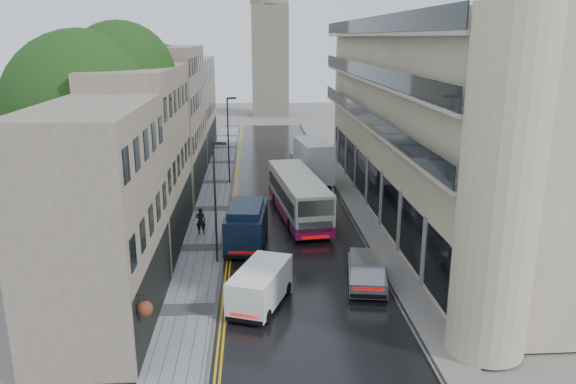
{
  "coord_description": "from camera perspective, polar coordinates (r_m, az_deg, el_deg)",
  "views": [
    {
      "loc": [
        -2.61,
        -14.06,
        12.88
      ],
      "look_at": [
        -0.56,
        18.0,
        3.98
      ],
      "focal_mm": 35.0,
      "sensor_mm": 36.0,
      "label": 1
    }
  ],
  "objects": [
    {
      "name": "tree_near",
      "position": [
        35.96,
        -19.65,
        5.09
      ],
      "size": [
        10.56,
        10.56,
        13.89
      ],
      "primitive_type": null,
      "color": "black",
      "rests_on": "ground"
    },
    {
      "name": "road",
      "position": [
        43.58,
        -0.07,
        -1.69
      ],
      "size": [
        9.0,
        85.0,
        0.02
      ],
      "primitive_type": "cube",
      "color": "black",
      "rests_on": "ground"
    },
    {
      "name": "navy_van",
      "position": [
        33.89,
        -6.32,
        -4.28
      ],
      "size": [
        2.82,
        5.89,
        2.9
      ],
      "primitive_type": null,
      "rotation": [
        0.0,
        0.0,
        -0.1
      ],
      "color": "#0D1A32",
      "rests_on": "road"
    },
    {
      "name": "silver_hatchback",
      "position": [
        29.08,
        6.36,
        -9.06
      ],
      "size": [
        2.58,
        4.65,
        1.65
      ],
      "primitive_type": null,
      "rotation": [
        0.0,
        0.0,
        -0.16
      ],
      "color": "#9E9EA3",
      "rests_on": "road"
    },
    {
      "name": "old_shop_row",
      "position": [
        45.11,
        -12.42,
        6.36
      ],
      "size": [
        4.5,
        56.0,
        12.0
      ],
      "primitive_type": null,
      "color": "gray",
      "rests_on": "ground"
    },
    {
      "name": "tree_far",
      "position": [
        48.48,
        -15.15,
        7.07
      ],
      "size": [
        9.24,
        9.24,
        12.46
      ],
      "primitive_type": null,
      "color": "black",
      "rests_on": "ground"
    },
    {
      "name": "left_sidewalk",
      "position": [
        43.61,
        -7.76,
        -1.75
      ],
      "size": [
        2.7,
        85.0,
        0.12
      ],
      "primitive_type": "cube",
      "color": "gray",
      "rests_on": "ground"
    },
    {
      "name": "cream_bus",
      "position": [
        37.9,
        0.21,
        -1.85
      ],
      "size": [
        3.96,
        11.72,
        3.13
      ],
      "primitive_type": null,
      "rotation": [
        0.0,
        0.0,
        0.12
      ],
      "color": "beige",
      "rests_on": "road"
    },
    {
      "name": "modern_block",
      "position": [
        42.5,
        14.17,
        7.07
      ],
      "size": [
        8.0,
        40.0,
        14.0
      ],
      "primitive_type": null,
      "color": "beige",
      "rests_on": "ground"
    },
    {
      "name": "pedestrian",
      "position": [
        37.89,
        -8.85,
        -2.91
      ],
      "size": [
        0.71,
        0.51,
        1.84
      ],
      "primitive_type": "imported",
      "rotation": [
        0.0,
        0.0,
        3.04
      ],
      "color": "black",
      "rests_on": "left_sidewalk"
    },
    {
      "name": "lamp_post_near",
      "position": [
        32.34,
        -7.4,
        -1.18
      ],
      "size": [
        0.82,
        0.38,
        7.11
      ],
      "primitive_type": null,
      "rotation": [
        0.0,
        0.0,
        -0.27
      ],
      "color": "black",
      "rests_on": "left_sidewalk"
    },
    {
      "name": "lamp_post_far",
      "position": [
        50.47,
        -6.08,
        5.19
      ],
      "size": [
        0.88,
        0.43,
        7.62
      ],
      "primitive_type": null,
      "rotation": [
        0.0,
        0.0,
        0.29
      ],
      "color": "black",
      "rests_on": "left_sidewalk"
    },
    {
      "name": "white_van",
      "position": [
        26.95,
        -5.8,
        -10.65
      ],
      "size": [
        3.41,
        4.92,
        2.05
      ],
      "primitive_type": null,
      "rotation": [
        0.0,
        0.0,
        -0.36
      ],
      "color": "white",
      "rests_on": "road"
    },
    {
      "name": "right_sidewalk",
      "position": [
        44.22,
        6.94,
        -1.48
      ],
      "size": [
        1.8,
        85.0,
        0.12
      ],
      "primitive_type": "cube",
      "color": "slate",
      "rests_on": "ground"
    },
    {
      "name": "white_lorry",
      "position": [
        47.86,
        1.58,
        2.49
      ],
      "size": [
        3.39,
        8.23,
        4.2
      ],
      "primitive_type": null,
      "rotation": [
        0.0,
        0.0,
        0.13
      ],
      "color": "silver",
      "rests_on": "road"
    }
  ]
}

